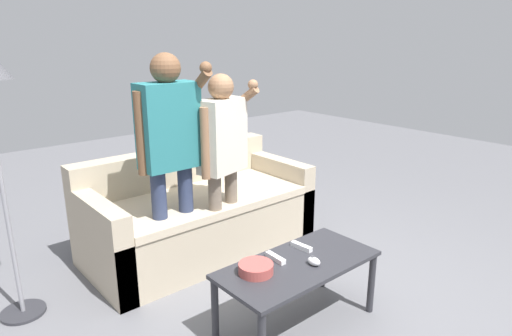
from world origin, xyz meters
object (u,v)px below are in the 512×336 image
at_px(snack_bowl, 256,268).
at_px(player_center, 222,150).
at_px(couch, 198,215).
at_px(game_remote_wand_far, 275,258).
at_px(game_remote_wand_near, 301,247).
at_px(game_remote_nunchuk, 314,261).
at_px(player_left, 170,143).
at_px(coffee_table, 298,271).

xyz_separation_m(snack_bowl, player_center, (0.39, 0.84, 0.48)).
bearing_deg(player_center, couch, 88.96).
bearing_deg(couch, game_remote_wand_far, -99.93).
relative_size(player_center, game_remote_wand_near, 9.56).
height_order(game_remote_nunchuk, game_remote_wand_near, game_remote_nunchuk).
height_order(couch, game_remote_nunchuk, couch).
relative_size(snack_bowl, player_left, 0.12).
relative_size(player_left, game_remote_wand_far, 10.41).
xyz_separation_m(snack_bowl, game_remote_wand_near, (0.42, 0.04, -0.01)).
relative_size(coffee_table, game_remote_nunchuk, 11.54).
xyz_separation_m(player_left, player_center, (0.38, -0.09, -0.09)).
distance_m(snack_bowl, game_remote_wand_near, 0.43).
height_order(game_remote_nunchuk, player_left, player_left).
height_order(player_left, game_remote_wand_far, player_left).
relative_size(coffee_table, player_left, 0.62).
xyz_separation_m(snack_bowl, game_remote_wand_far, (0.19, 0.04, -0.01)).
relative_size(couch, snack_bowl, 9.15).
height_order(snack_bowl, game_remote_wand_far, snack_bowl).
relative_size(coffee_table, player_center, 0.68).
bearing_deg(game_remote_wand_near, snack_bowl, -173.93).
distance_m(player_center, game_remote_wand_far, 0.96).
xyz_separation_m(game_remote_nunchuk, player_left, (-0.32, 1.09, 0.58)).
xyz_separation_m(couch, game_remote_wand_near, (0.02, -1.19, 0.15)).
relative_size(game_remote_nunchuk, game_remote_wand_far, 0.55).
xyz_separation_m(player_center, game_remote_wand_near, (0.03, -0.80, -0.49)).
bearing_deg(snack_bowl, game_remote_nunchuk, -24.83).
bearing_deg(game_remote_nunchuk, player_left, 106.20).
bearing_deg(player_left, player_center, -13.53).
bearing_deg(player_center, game_remote_wand_far, -104.10).
relative_size(game_remote_nunchuk, player_center, 0.06).
bearing_deg(game_remote_wand_far, player_left, 101.49).
bearing_deg(coffee_table, player_center, 82.74).
height_order(snack_bowl, game_remote_wand_near, snack_bowl).
bearing_deg(snack_bowl, game_remote_wand_far, 12.37).
bearing_deg(game_remote_wand_far, game_remote_nunchuk, -55.24).
height_order(player_left, game_remote_wand_near, player_left).
distance_m(game_remote_nunchuk, player_center, 1.11).
distance_m(couch, player_center, 0.75).
height_order(couch, player_left, player_left).
height_order(couch, player_center, player_center).
height_order(couch, coffee_table, couch).
relative_size(coffee_table, game_remote_wand_near, 6.47).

